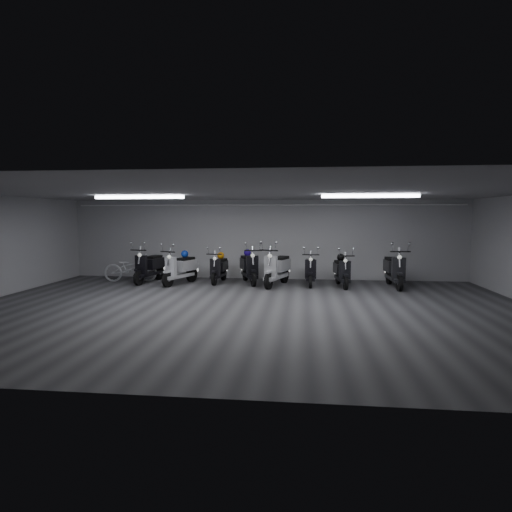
# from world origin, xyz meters

# --- Properties ---
(floor) EXTENTS (14.00, 10.00, 0.01)m
(floor) POSITION_xyz_m (0.00, 0.00, -0.01)
(floor) COLOR #37373A
(floor) RESTS_ON ground
(ceiling) EXTENTS (14.00, 10.00, 0.01)m
(ceiling) POSITION_xyz_m (0.00, 0.00, 2.80)
(ceiling) COLOR gray
(ceiling) RESTS_ON ground
(back_wall) EXTENTS (14.00, 0.01, 2.80)m
(back_wall) POSITION_xyz_m (0.00, 5.00, 1.40)
(back_wall) COLOR #A6A6A9
(back_wall) RESTS_ON ground
(front_wall) EXTENTS (14.00, 0.01, 2.80)m
(front_wall) POSITION_xyz_m (0.00, -5.00, 1.40)
(front_wall) COLOR #A6A6A9
(front_wall) RESTS_ON ground
(fluor_strip_left) EXTENTS (2.40, 0.18, 0.08)m
(fluor_strip_left) POSITION_xyz_m (-3.00, 1.00, 2.74)
(fluor_strip_left) COLOR white
(fluor_strip_left) RESTS_ON ceiling
(fluor_strip_right) EXTENTS (2.40, 0.18, 0.08)m
(fluor_strip_right) POSITION_xyz_m (3.00, 1.00, 2.74)
(fluor_strip_right) COLOR white
(fluor_strip_right) RESTS_ON ceiling
(conduit) EXTENTS (13.60, 0.05, 0.05)m
(conduit) POSITION_xyz_m (0.00, 4.92, 2.62)
(conduit) COLOR white
(conduit) RESTS_ON back_wall
(scooter_1) EXTENTS (0.98, 1.99, 1.42)m
(scooter_1) POSITION_xyz_m (-3.79, 3.68, 0.71)
(scooter_1) COLOR black
(scooter_1) RESTS_ON floor
(scooter_2) EXTENTS (1.27, 1.97, 1.39)m
(scooter_2) POSITION_xyz_m (-2.64, 3.40, 0.70)
(scooter_2) COLOR #B9B9BD
(scooter_2) RESTS_ON floor
(scooter_3) EXTENTS (0.71, 1.73, 1.26)m
(scooter_3) POSITION_xyz_m (-1.44, 3.87, 0.63)
(scooter_3) COLOR black
(scooter_3) RESTS_ON floor
(scooter_5) EXTENTS (1.24, 2.02, 1.43)m
(scooter_5) POSITION_xyz_m (-0.42, 3.84, 0.71)
(scooter_5) COLOR black
(scooter_5) RESTS_ON floor
(scooter_6) EXTENTS (1.28, 2.10, 1.48)m
(scooter_6) POSITION_xyz_m (0.53, 3.43, 0.74)
(scooter_6) COLOR #AEAFB2
(scooter_6) RESTS_ON floor
(scooter_7) EXTENTS (0.60, 1.75, 1.30)m
(scooter_7) POSITION_xyz_m (1.60, 3.71, 0.65)
(scooter_7) COLOR black
(scooter_7) RESTS_ON floor
(scooter_8) EXTENTS (0.77, 1.78, 1.29)m
(scooter_8) POSITION_xyz_m (2.58, 3.49, 0.64)
(scooter_8) COLOR black
(scooter_8) RESTS_ON floor
(scooter_9) EXTENTS (0.72, 2.00, 1.47)m
(scooter_9) POSITION_xyz_m (4.20, 3.55, 0.74)
(scooter_9) COLOR black
(scooter_9) RESTS_ON floor
(bicycle) EXTENTS (1.84, 0.87, 1.14)m
(bicycle) POSITION_xyz_m (-4.49, 3.80, 0.57)
(bicycle) COLOR silver
(bicycle) RESTS_ON floor
(helmet_0) EXTENTS (0.24, 0.24, 0.24)m
(helmet_0) POSITION_xyz_m (-0.50, 4.09, 1.01)
(helmet_0) COLOR #230C86
(helmet_0) RESTS_ON scooter_5
(helmet_1) EXTENTS (0.24, 0.24, 0.24)m
(helmet_1) POSITION_xyz_m (-2.54, 3.64, 0.98)
(helmet_1) COLOR #0D2C96
(helmet_1) RESTS_ON scooter_2
(helmet_2) EXTENTS (0.24, 0.24, 0.24)m
(helmet_2) POSITION_xyz_m (-1.42, 4.11, 0.90)
(helmet_2) COLOR orange
(helmet_2) RESTS_ON scooter_3
(helmet_3) EXTENTS (0.24, 0.24, 0.24)m
(helmet_3) POSITION_xyz_m (2.55, 3.73, 0.92)
(helmet_3) COLOR black
(helmet_3) RESTS_ON scooter_8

